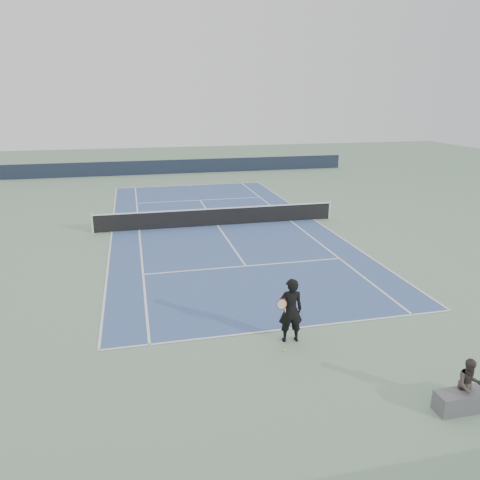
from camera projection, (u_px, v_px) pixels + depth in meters
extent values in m
plane|color=gray|center=(217.00, 225.00, 25.01)|extent=(80.00, 80.00, 0.00)
cube|color=#3C578E|center=(217.00, 225.00, 25.01)|extent=(10.97, 23.77, 0.01)
cylinder|color=silver|center=(92.00, 223.00, 23.47)|extent=(0.10, 0.10, 1.07)
cylinder|color=silver|center=(329.00, 209.00, 26.23)|extent=(0.10, 0.10, 1.07)
cube|color=black|center=(217.00, 217.00, 24.87)|extent=(12.80, 0.03, 0.90)
cube|color=white|center=(217.00, 209.00, 24.73)|extent=(12.80, 0.04, 0.06)
cube|color=black|center=(181.00, 166.00, 41.47)|extent=(30.00, 0.25, 1.20)
imported|color=black|center=(291.00, 310.00, 13.03)|extent=(0.75, 0.57, 1.89)
torus|color=#A12B0D|center=(282.00, 304.00, 12.86)|extent=(0.34, 0.18, 0.36)
cylinder|color=white|center=(282.00, 304.00, 12.86)|extent=(0.29, 0.14, 0.32)
cylinder|color=white|center=(285.00, 312.00, 12.99)|extent=(0.08, 0.13, 0.27)
sphere|color=#D0DF2D|center=(284.00, 350.00, 12.74)|extent=(0.07, 0.07, 0.07)
cube|color=#56565B|center=(466.00, 400.00, 10.34)|extent=(1.50, 0.82, 0.46)
imported|color=#3D3531|center=(469.00, 385.00, 10.22)|extent=(0.70, 0.61, 1.23)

